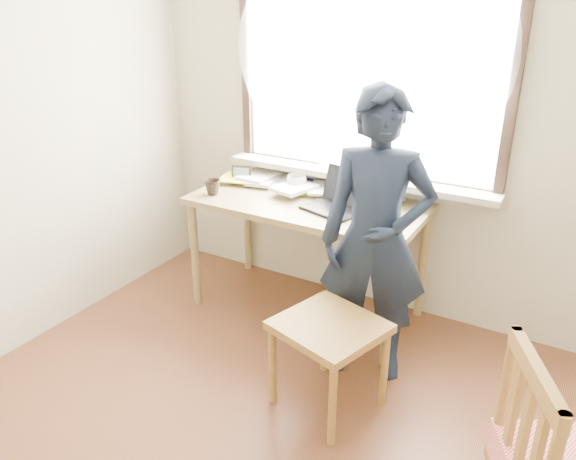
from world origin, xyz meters
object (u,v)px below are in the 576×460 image
Objects in this scene: desk at (308,213)px; mug_dark at (212,187)px; person at (376,240)px; work_chair at (329,336)px; mug_white at (297,183)px; laptop at (338,200)px.

desk is 0.65m from mug_dark.
work_chair is at bearing -115.51° from person.
person is at bearing -34.12° from mug_white.
person reaches higher than mug_white.
mug_dark is 1.37m from work_chair.
desk is 1.01m from work_chair.
desk is at bearing 124.94° from work_chair.
mug_white is 0.22× the size of work_chair.
desk is at bearing 131.31° from person.
mug_dark is 0.07× the size of person.
person is at bearing 81.32° from work_chair.
work_chair is (1.16, -0.59, -0.43)m from mug_dark.
desk is 0.26m from mug_white.
laptop reaches higher than mug_dark.
mug_white is 0.56m from mug_dark.
person is at bearing -8.25° from mug_dark.
desk reaches higher than work_chair.
laptop is 3.83× the size of mug_dark.
person is at bearing -42.20° from laptop.
mug_white is 0.08× the size of person.
person is (0.78, -0.53, -0.04)m from mug_white.
mug_dark is at bearing 154.92° from person.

